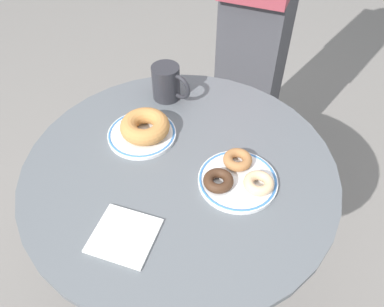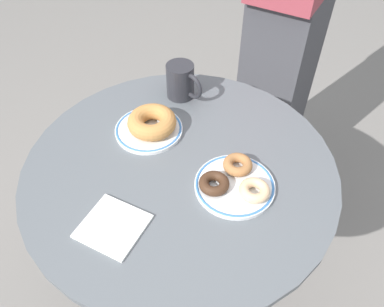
{
  "view_description": "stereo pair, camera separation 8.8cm",
  "coord_description": "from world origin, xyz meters",
  "px_view_note": "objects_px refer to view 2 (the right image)",
  "views": [
    {
      "loc": [
        0.36,
        -0.49,
        1.44
      ],
      "look_at": [
        0.03,
        0.02,
        0.8
      ],
      "focal_mm": 35.31,
      "sensor_mm": 36.0,
      "label": 1
    },
    {
      "loc": [
        0.43,
        -0.44,
        1.44
      ],
      "look_at": [
        0.03,
        0.02,
        0.8
      ],
      "focal_mm": 35.31,
      "sensor_mm": 36.0,
      "label": 2
    }
  ],
  "objects_px": {
    "plate_left": "(149,129)",
    "donut_glazed": "(254,190)",
    "donut_chocolate": "(214,183)",
    "donut_cinnamon": "(238,165)",
    "plate_right": "(235,185)",
    "paper_napkin": "(113,226)",
    "person_figure": "(292,7)",
    "donut_old_fashioned": "(152,122)",
    "coffee_mug": "(181,81)",
    "cafe_table": "(182,214)"
  },
  "relations": [
    {
      "from": "plate_right",
      "to": "paper_napkin",
      "type": "relative_size",
      "value": 1.45
    },
    {
      "from": "donut_chocolate",
      "to": "person_figure",
      "type": "distance_m",
      "value": 0.8
    },
    {
      "from": "plate_left",
      "to": "donut_cinnamon",
      "type": "height_order",
      "value": "donut_cinnamon"
    },
    {
      "from": "coffee_mug",
      "to": "person_figure",
      "type": "height_order",
      "value": "person_figure"
    },
    {
      "from": "plate_right",
      "to": "donut_cinnamon",
      "type": "xyz_separation_m",
      "value": [
        -0.02,
        0.04,
        0.02
      ]
    },
    {
      "from": "plate_right",
      "to": "donut_cinnamon",
      "type": "bearing_deg",
      "value": 120.35
    },
    {
      "from": "cafe_table",
      "to": "donut_cinnamon",
      "type": "relative_size",
      "value": 10.96
    },
    {
      "from": "donut_cinnamon",
      "to": "paper_napkin",
      "type": "xyz_separation_m",
      "value": [
        -0.1,
        -0.3,
        -0.02
      ]
    },
    {
      "from": "donut_cinnamon",
      "to": "donut_chocolate",
      "type": "relative_size",
      "value": 1.0
    },
    {
      "from": "plate_left",
      "to": "donut_chocolate",
      "type": "distance_m",
      "value": 0.26
    },
    {
      "from": "cafe_table",
      "to": "paper_napkin",
      "type": "xyz_separation_m",
      "value": [
        0.01,
        -0.22,
        0.21
      ]
    },
    {
      "from": "donut_glazed",
      "to": "donut_chocolate",
      "type": "bearing_deg",
      "value": -151.09
    },
    {
      "from": "paper_napkin",
      "to": "coffee_mug",
      "type": "height_order",
      "value": "coffee_mug"
    },
    {
      "from": "donut_chocolate",
      "to": "plate_left",
      "type": "bearing_deg",
      "value": 171.14
    },
    {
      "from": "plate_right",
      "to": "donut_glazed",
      "type": "height_order",
      "value": "donut_glazed"
    },
    {
      "from": "plate_right",
      "to": "donut_old_fashioned",
      "type": "relative_size",
      "value": 1.45
    },
    {
      "from": "plate_left",
      "to": "donut_glazed",
      "type": "bearing_deg",
      "value": 0.76
    },
    {
      "from": "cafe_table",
      "to": "plate_right",
      "type": "xyz_separation_m",
      "value": [
        0.14,
        0.03,
        0.22
      ]
    },
    {
      "from": "cafe_table",
      "to": "paper_napkin",
      "type": "distance_m",
      "value": 0.31
    },
    {
      "from": "cafe_table",
      "to": "donut_old_fashioned",
      "type": "bearing_deg",
      "value": 163.66
    },
    {
      "from": "cafe_table",
      "to": "plate_left",
      "type": "distance_m",
      "value": 0.26
    },
    {
      "from": "plate_right",
      "to": "donut_old_fashioned",
      "type": "distance_m",
      "value": 0.28
    },
    {
      "from": "donut_chocolate",
      "to": "paper_napkin",
      "type": "bearing_deg",
      "value": -113.93
    },
    {
      "from": "donut_old_fashioned",
      "to": "paper_napkin",
      "type": "relative_size",
      "value": 1.0
    },
    {
      "from": "cafe_table",
      "to": "donut_chocolate",
      "type": "bearing_deg",
      "value": -3.28
    },
    {
      "from": "paper_napkin",
      "to": "coffee_mug",
      "type": "xyz_separation_m",
      "value": [
        -0.2,
        0.43,
        0.05
      ]
    },
    {
      "from": "coffee_mug",
      "to": "person_figure",
      "type": "bearing_deg",
      "value": 87.16
    },
    {
      "from": "donut_cinnamon",
      "to": "donut_chocolate",
      "type": "height_order",
      "value": "same"
    },
    {
      "from": "donut_old_fashioned",
      "to": "person_figure",
      "type": "distance_m",
      "value": 0.71
    },
    {
      "from": "plate_left",
      "to": "paper_napkin",
      "type": "xyz_separation_m",
      "value": [
        0.16,
        -0.26,
        -0.0
      ]
    },
    {
      "from": "cafe_table",
      "to": "plate_right",
      "type": "bearing_deg",
      "value": 12.76
    },
    {
      "from": "donut_chocolate",
      "to": "paper_napkin",
      "type": "height_order",
      "value": "donut_chocolate"
    },
    {
      "from": "plate_left",
      "to": "donut_glazed",
      "type": "height_order",
      "value": "donut_glazed"
    },
    {
      "from": "donut_cinnamon",
      "to": "donut_chocolate",
      "type": "distance_m",
      "value": 0.08
    },
    {
      "from": "coffee_mug",
      "to": "person_figure",
      "type": "relative_size",
      "value": 0.07
    },
    {
      "from": "donut_cinnamon",
      "to": "paper_napkin",
      "type": "distance_m",
      "value": 0.32
    },
    {
      "from": "donut_chocolate",
      "to": "cafe_table",
      "type": "bearing_deg",
      "value": 176.72
    },
    {
      "from": "donut_old_fashioned",
      "to": "donut_cinnamon",
      "type": "distance_m",
      "value": 0.25
    },
    {
      "from": "plate_left",
      "to": "donut_old_fashioned",
      "type": "distance_m",
      "value": 0.03
    },
    {
      "from": "plate_left",
      "to": "paper_napkin",
      "type": "height_order",
      "value": "plate_left"
    },
    {
      "from": "donut_old_fashioned",
      "to": "paper_napkin",
      "type": "bearing_deg",
      "value": -60.56
    },
    {
      "from": "donut_cinnamon",
      "to": "cafe_table",
      "type": "bearing_deg",
      "value": -147.5
    },
    {
      "from": "donut_old_fashioned",
      "to": "donut_cinnamon",
      "type": "height_order",
      "value": "donut_old_fashioned"
    },
    {
      "from": "cafe_table",
      "to": "donut_cinnamon",
      "type": "distance_m",
      "value": 0.27
    },
    {
      "from": "donut_old_fashioned",
      "to": "coffee_mug",
      "type": "xyz_separation_m",
      "value": [
        -0.05,
        0.16,
        0.02
      ]
    },
    {
      "from": "plate_right",
      "to": "paper_napkin",
      "type": "height_order",
      "value": "plate_right"
    },
    {
      "from": "donut_old_fashioned",
      "to": "paper_napkin",
      "type": "height_order",
      "value": "donut_old_fashioned"
    },
    {
      "from": "donut_old_fashioned",
      "to": "donut_cinnamon",
      "type": "relative_size",
      "value": 1.83
    },
    {
      "from": "plate_left",
      "to": "person_figure",
      "type": "height_order",
      "value": "person_figure"
    },
    {
      "from": "plate_left",
      "to": "person_figure",
      "type": "distance_m",
      "value": 0.72
    }
  ]
}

